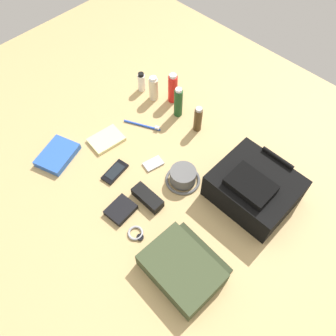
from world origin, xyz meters
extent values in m
cube|color=tan|center=(0.00, 0.00, -0.01)|extent=(2.64, 2.02, 0.02)
cube|color=black|center=(0.33, 0.16, 0.07)|extent=(0.32, 0.28, 0.13)
cube|color=black|center=(0.33, 0.11, 0.15)|extent=(0.18, 0.13, 0.03)
cylinder|color=black|center=(0.33, 0.29, 0.14)|extent=(0.14, 0.02, 0.02)
cube|color=#384228|center=(0.34, -0.28, 0.04)|extent=(0.28, 0.21, 0.08)
cube|color=#2C3520|center=(0.34, -0.17, 0.01)|extent=(0.26, 0.08, 0.01)
cylinder|color=#5B5B5B|center=(0.07, 0.02, 0.04)|extent=(0.11, 0.11, 0.06)
torus|color=#5B5B5B|center=(0.07, 0.02, 0.01)|extent=(0.15, 0.15, 0.01)
cylinder|color=white|center=(-0.46, 0.28, 0.05)|extent=(0.04, 0.04, 0.09)
cylinder|color=black|center=(-0.46, 0.28, 0.10)|extent=(0.03, 0.03, 0.01)
cylinder|color=beige|center=(-0.37, 0.28, 0.06)|extent=(0.05, 0.05, 0.12)
cylinder|color=silver|center=(-0.37, 0.28, 0.13)|extent=(0.03, 0.03, 0.01)
cylinder|color=red|center=(-0.29, 0.33, 0.07)|extent=(0.05, 0.05, 0.15)
cylinder|color=silver|center=(-0.29, 0.33, 0.16)|extent=(0.03, 0.03, 0.01)
cylinder|color=#19471E|center=(-0.21, 0.28, 0.08)|extent=(0.04, 0.04, 0.15)
cylinder|color=silver|center=(-0.21, 0.28, 0.16)|extent=(0.03, 0.03, 0.01)
cylinder|color=#473319|center=(-0.08, 0.28, 0.06)|extent=(0.04, 0.04, 0.12)
cylinder|color=silver|center=(-0.08, 0.28, 0.13)|extent=(0.03, 0.03, 0.01)
cube|color=blue|center=(-0.41, -0.28, 0.01)|extent=(0.18, 0.21, 0.03)
cube|color=white|center=(-0.41, -0.28, 0.01)|extent=(0.17, 0.20, 0.02)
cube|color=black|center=(-0.17, -0.16, 0.01)|extent=(0.08, 0.13, 0.01)
cube|color=black|center=(-0.17, -0.16, 0.01)|extent=(0.06, 0.09, 0.00)
cube|color=#B7B7BC|center=(-0.08, -0.01, 0.01)|extent=(0.07, 0.09, 0.01)
cylinder|color=silver|center=(-0.08, -0.03, 0.01)|extent=(0.03, 0.03, 0.00)
torus|color=#99999E|center=(0.11, -0.29, 0.01)|extent=(0.06, 0.06, 0.01)
cylinder|color=black|center=(0.13, -0.29, 0.01)|extent=(0.03, 0.03, 0.01)
cylinder|color=blue|center=(-0.28, 0.11, 0.00)|extent=(0.17, 0.09, 0.01)
cube|color=white|center=(-0.21, 0.14, 0.02)|extent=(0.02, 0.02, 0.01)
cube|color=black|center=(-0.01, -0.27, 0.01)|extent=(0.10, 0.12, 0.02)
cube|color=beige|center=(-0.33, -0.07, 0.01)|extent=(0.13, 0.16, 0.02)
cube|color=black|center=(0.03, -0.15, 0.02)|extent=(0.14, 0.06, 0.04)
camera|label=1|loc=(0.58, -0.59, 1.26)|focal=36.92mm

